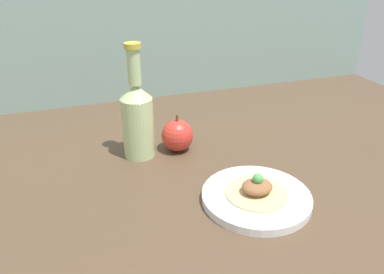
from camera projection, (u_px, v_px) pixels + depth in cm
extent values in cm
cube|color=brown|center=(193.00, 180.00, 87.88)|extent=(180.00, 110.00, 4.00)
cylinder|color=white|center=(256.00, 197.00, 76.75)|extent=(22.38, 22.38, 1.74)
torus|color=white|center=(256.00, 195.00, 76.48)|extent=(21.81, 21.81, 1.22)
cylinder|color=#D6BC7F|center=(256.00, 193.00, 76.28)|extent=(12.84, 12.84, 0.40)
ellipsoid|color=brown|center=(257.00, 187.00, 75.60)|extent=(6.40, 5.44, 2.65)
sphere|color=#4CA34C|center=(258.00, 179.00, 74.73)|extent=(2.12, 2.12, 2.12)
cylinder|color=#B7D18E|center=(138.00, 128.00, 91.31)|extent=(7.72, 7.72, 15.13)
cone|color=#B7D18E|center=(136.00, 91.00, 87.17)|extent=(7.72, 7.72, 3.47)
cylinder|color=#B7D18E|center=(134.00, 67.00, 84.55)|extent=(3.09, 3.09, 8.36)
cylinder|color=gold|center=(132.00, 45.00, 82.42)|extent=(3.86, 3.86, 1.20)
sphere|color=red|center=(179.00, 135.00, 95.44)|extent=(8.20, 8.20, 8.20)
cylinder|color=brown|center=(179.00, 118.00, 93.33)|extent=(0.66, 0.66, 1.84)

